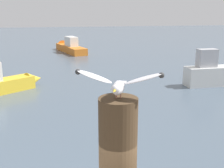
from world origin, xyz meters
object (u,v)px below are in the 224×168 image
Objects in this scene: boat_orange at (69,47)px; boat_white at (217,73)px; mooring_post at (118,163)px; seagull at (118,84)px; boat_yellow at (1,83)px.

boat_white is at bearing -63.27° from boat_orange.
seagull reaches higher than mooring_post.
boat_white is (7.11, 10.05, -2.42)m from seagull.
mooring_post is at bearing -125.27° from boat_white.
mooring_post reaches higher than boat_yellow.
mooring_post is 12.43m from boat_white.
boat_yellow is at bearing 176.73° from boat_white.
boat_orange is 14.51m from boat_white.
seagull reaches higher than boat_yellow.
boat_yellow is (-3.49, -12.38, 0.05)m from boat_orange.
boat_yellow reaches higher than boat_orange.
seagull is 0.11× the size of boat_orange.
boat_yellow is at bearing 105.33° from mooring_post.
boat_orange is at bearing 74.25° from boat_yellow.
seagull is at bearing -91.45° from boat_orange.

